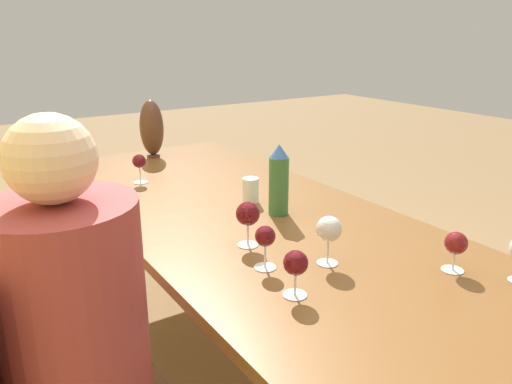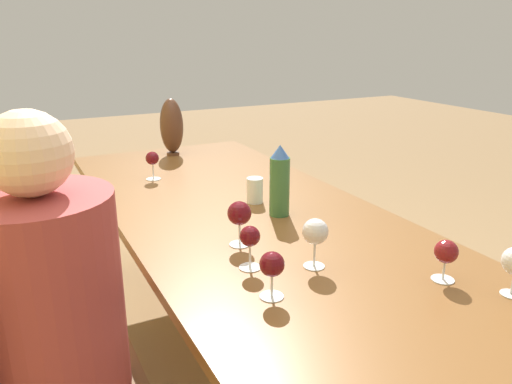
# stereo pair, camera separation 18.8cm
# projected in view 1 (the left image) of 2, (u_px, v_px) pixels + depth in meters

# --- Properties ---
(ground_plane) EXTENTS (14.00, 14.00, 0.00)m
(ground_plane) POSITION_uv_depth(u_px,v_px,m) (249.00, 368.00, 2.19)
(ground_plane) COLOR olive
(dining_table) EXTENTS (2.44, 0.99, 0.73)m
(dining_table) POSITION_uv_depth(u_px,v_px,m) (248.00, 227.00, 1.98)
(dining_table) COLOR brown
(dining_table) RESTS_ON ground_plane
(water_bottle) EXTENTS (0.08, 0.08, 0.28)m
(water_bottle) POSITION_uv_depth(u_px,v_px,m) (279.00, 181.00, 1.90)
(water_bottle) COLOR #336638
(water_bottle) RESTS_ON dining_table
(water_tumbler) EXTENTS (0.07, 0.07, 0.10)m
(water_tumbler) POSITION_uv_depth(u_px,v_px,m) (251.00, 190.00, 2.06)
(water_tumbler) COLOR silver
(water_tumbler) RESTS_ON dining_table
(vase) EXTENTS (0.13, 0.13, 0.32)m
(vase) POSITION_uv_depth(u_px,v_px,m) (152.00, 128.00, 2.75)
(vase) COLOR #4C2D1E
(vase) RESTS_ON dining_table
(wine_glass_0) EXTENTS (0.08, 0.08, 0.15)m
(wine_glass_0) POSITION_uv_depth(u_px,v_px,m) (248.00, 215.00, 1.63)
(wine_glass_0) COLOR silver
(wine_glass_0) RESTS_ON dining_table
(wine_glass_1) EXTENTS (0.08, 0.08, 0.15)m
(wine_glass_1) POSITION_uv_depth(u_px,v_px,m) (329.00, 230.00, 1.50)
(wine_glass_1) COLOR silver
(wine_glass_1) RESTS_ON dining_table
(wine_glass_2) EXTENTS (0.07, 0.07, 0.14)m
(wine_glass_2) POSITION_uv_depth(u_px,v_px,m) (139.00, 162.00, 2.31)
(wine_glass_2) COLOR silver
(wine_glass_2) RESTS_ON dining_table
(wine_glass_3) EXTENTS (0.07, 0.07, 0.12)m
(wine_glass_3) POSITION_uv_depth(u_px,v_px,m) (456.00, 244.00, 1.46)
(wine_glass_3) COLOR silver
(wine_glass_3) RESTS_ON dining_table
(wine_glass_4) EXTENTS (0.07, 0.07, 0.14)m
(wine_glass_4) POSITION_uv_depth(u_px,v_px,m) (265.00, 238.00, 1.48)
(wine_glass_4) COLOR silver
(wine_glass_4) RESTS_ON dining_table
(wine_glass_5) EXTENTS (0.07, 0.07, 0.13)m
(wine_glass_5) POSITION_uv_depth(u_px,v_px,m) (296.00, 264.00, 1.32)
(wine_glass_5) COLOR silver
(wine_glass_5) RESTS_ON dining_table
(chair_far) EXTENTS (0.44, 0.44, 0.94)m
(chair_far) POSITION_uv_depth(u_px,v_px,m) (11.00, 289.00, 1.83)
(chair_far) COLOR brown
(chair_far) RESTS_ON ground_plane
(person_near) EXTENTS (0.37, 0.37, 1.25)m
(person_near) POSITION_uv_depth(u_px,v_px,m) (81.00, 341.00, 1.27)
(person_near) COLOR #2D2D38
(person_near) RESTS_ON ground_plane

